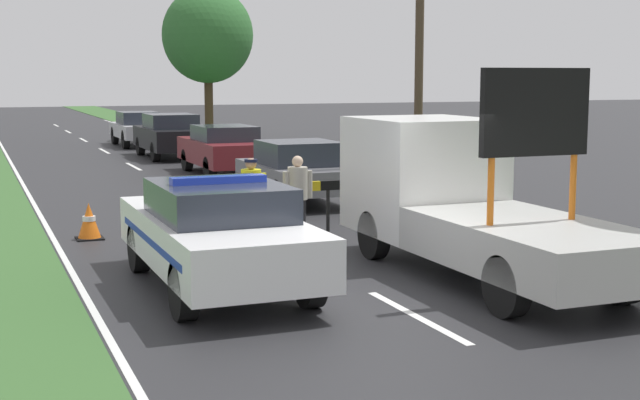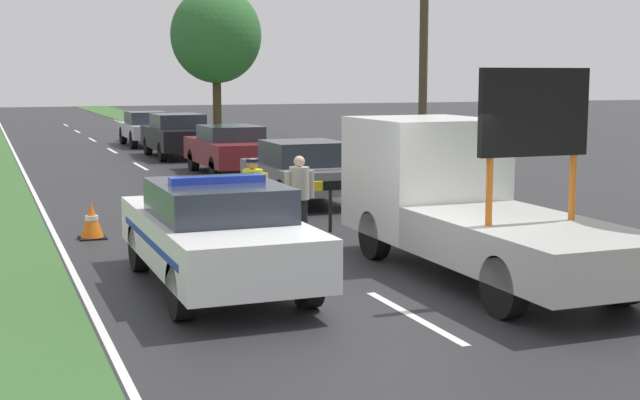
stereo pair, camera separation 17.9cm
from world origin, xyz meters
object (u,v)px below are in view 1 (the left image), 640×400
at_px(police_officer, 251,194).
at_px(traffic_cone_near_police, 192,215).
at_px(queued_car_suv_grey, 298,171).
at_px(pedestrian_civilian, 298,192).
at_px(queued_car_sedan_silver, 138,128).
at_px(queued_car_wagon_maroon, 224,149).
at_px(police_car, 217,232).
at_px(roadside_tree_near_right, 208,36).
at_px(road_barrier, 278,193).
at_px(queued_car_sedan_black, 170,135).
at_px(work_truck, 459,198).
at_px(utility_pole, 420,28).
at_px(traffic_cone_centre_front, 89,221).

distance_m(police_officer, traffic_cone_near_police, 1.97).
bearing_deg(queued_car_suv_grey, pedestrian_civilian, 69.61).
relative_size(pedestrian_civilian, queued_car_sedan_silver, 0.35).
bearing_deg(police_officer, queued_car_wagon_maroon, -92.59).
distance_m(police_car, roadside_tree_near_right, 30.98).
relative_size(road_barrier, queued_car_wagon_maroon, 0.56).
bearing_deg(police_officer, queued_car_sedan_black, -87.03).
bearing_deg(roadside_tree_near_right, traffic_cone_near_police, -105.40).
bearing_deg(work_truck, traffic_cone_near_police, -55.35).
bearing_deg(queued_car_sedan_black, roadside_tree_near_right, -112.79).
height_order(police_car, utility_pole, utility_pole).
xyz_separation_m(police_car, police_officer, (1.41, 2.89, 0.13)).
distance_m(police_car, traffic_cone_near_police, 4.74).
distance_m(queued_car_sedan_black, utility_pole, 14.64).
height_order(queued_car_sedan_black, queued_car_sedan_silver, queued_car_sedan_black).
bearing_deg(utility_pole, queued_car_wagon_maroon, 107.90).
distance_m(queued_car_suv_grey, queued_car_wagon_maroon, 6.60).
distance_m(queued_car_sedan_silver, utility_pole, 20.48).
height_order(road_barrier, queued_car_sedan_silver, queued_car_sedan_silver).
height_order(police_car, queued_car_sedan_black, police_car).
xyz_separation_m(queued_car_wagon_maroon, queued_car_sedan_silver, (-0.42, 12.19, -0.01)).
height_order(police_officer, traffic_cone_centre_front, police_officer).
xyz_separation_m(pedestrian_civilian, traffic_cone_near_police, (-1.52, 1.75, -0.60)).
bearing_deg(police_car, work_truck, 1.19).
relative_size(work_truck, queued_car_suv_grey, 1.58).
height_order(police_car, queued_car_wagon_maroon, police_car).
xyz_separation_m(pedestrian_civilian, queued_car_sedan_black, (1.48, 17.54, -0.09)).
distance_m(police_officer, traffic_cone_centre_front, 3.17).
relative_size(police_car, police_officer, 3.15).
distance_m(pedestrian_civilian, traffic_cone_near_police, 2.40).
height_order(traffic_cone_near_police, queued_car_suv_grey, queued_car_suv_grey).
distance_m(queued_car_sedan_silver, roadside_tree_near_right, 6.63).
bearing_deg(queued_car_sedan_black, queued_car_wagon_maroon, 92.85).
height_order(traffic_cone_centre_front, roadside_tree_near_right, roadside_tree_near_right).
distance_m(work_truck, queued_car_wagon_maroon, 14.38).
bearing_deg(queued_car_wagon_maroon, pedestrian_civilian, 81.04).
relative_size(traffic_cone_centre_front, queued_car_sedan_silver, 0.15).
distance_m(traffic_cone_near_police, queued_car_sedan_black, 16.08).
distance_m(traffic_cone_centre_front, queued_car_wagon_maroon, 10.99).
bearing_deg(police_officer, traffic_cone_near_police, -59.17).
bearing_deg(queued_car_suv_grey, traffic_cone_near_police, 42.32).
xyz_separation_m(police_car, road_barrier, (2.18, 3.66, 0.02)).
bearing_deg(work_truck, utility_pole, -110.90).
distance_m(work_truck, utility_pole, 7.72).
bearing_deg(utility_pole, work_truck, -112.85).
xyz_separation_m(police_car, traffic_cone_near_police, (0.76, 4.65, -0.48)).
xyz_separation_m(pedestrian_civilian, utility_pole, (4.31, 3.54, 3.16)).
relative_size(work_truck, roadside_tree_near_right, 0.87).
bearing_deg(pedestrian_civilian, police_officer, -179.23).
xyz_separation_m(queued_car_sedan_black, utility_pole, (2.83, -14.00, 3.24)).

